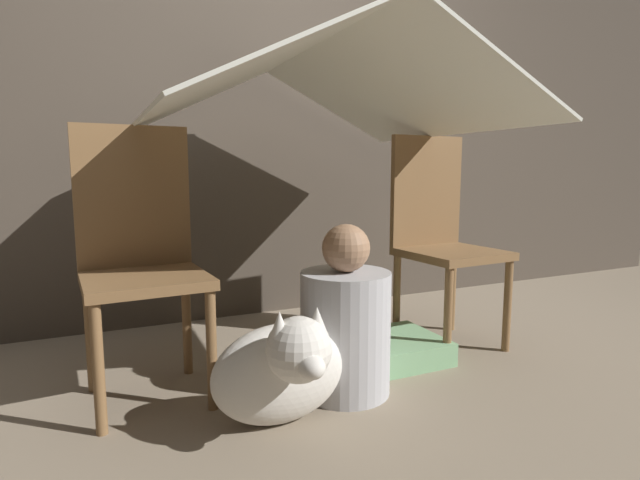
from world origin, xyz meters
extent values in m
plane|color=gray|center=(0.00, 0.00, 0.00)|extent=(8.80, 8.80, 0.00)
cube|color=#4C4238|center=(0.00, 1.00, 1.25)|extent=(7.00, 0.05, 2.50)
cylinder|color=brown|center=(-0.84, -0.12, 0.21)|extent=(0.04, 0.04, 0.42)
cylinder|color=brown|center=(-0.49, -0.10, 0.21)|extent=(0.04, 0.04, 0.42)
cylinder|color=brown|center=(-0.86, 0.24, 0.21)|extent=(0.04, 0.04, 0.42)
cylinder|color=brown|center=(-0.51, 0.26, 0.21)|extent=(0.04, 0.04, 0.42)
cube|color=brown|center=(-0.68, 0.07, 0.44)|extent=(0.44, 0.44, 0.04)
cube|color=brown|center=(-0.69, 0.26, 0.72)|extent=(0.41, 0.05, 0.53)
cylinder|color=brown|center=(0.51, -0.12, 0.21)|extent=(0.04, 0.04, 0.42)
cylinder|color=brown|center=(0.86, -0.10, 0.21)|extent=(0.04, 0.04, 0.42)
cylinder|color=brown|center=(0.49, 0.24, 0.21)|extent=(0.04, 0.04, 0.42)
cylinder|color=brown|center=(0.84, 0.26, 0.21)|extent=(0.04, 0.04, 0.42)
cube|color=brown|center=(0.68, 0.07, 0.44)|extent=(0.44, 0.44, 0.04)
cube|color=brown|center=(0.66, 0.26, 0.72)|extent=(0.41, 0.05, 0.53)
cube|color=silver|center=(-0.34, 0.07, 1.15)|extent=(0.68, 1.27, 0.34)
cube|color=silver|center=(0.34, 0.07, 1.15)|extent=(0.68, 1.27, 0.34)
cube|color=silver|center=(0.00, 0.07, 1.32)|extent=(0.04, 1.27, 0.01)
cylinder|color=#B2B2B7|center=(-0.01, -0.17, 0.23)|extent=(0.33, 0.33, 0.46)
sphere|color=#9E7556|center=(-0.01, -0.17, 0.54)|extent=(0.18, 0.18, 0.18)
ellipsoid|color=silver|center=(-0.31, -0.28, 0.17)|extent=(0.45, 0.20, 0.33)
sphere|color=silver|center=(-0.31, -0.45, 0.31)|extent=(0.20, 0.20, 0.20)
ellipsoid|color=silver|center=(-0.31, -0.54, 0.29)|extent=(0.08, 0.10, 0.07)
cone|color=silver|center=(-0.37, -0.45, 0.38)|extent=(0.07, 0.07, 0.09)
cone|color=silver|center=(-0.25, -0.45, 0.38)|extent=(0.07, 0.07, 0.09)
cube|color=#7FB27F|center=(0.30, 0.03, 0.05)|extent=(0.47, 0.37, 0.10)
camera|label=1|loc=(-0.84, -1.74, 0.82)|focal=28.00mm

